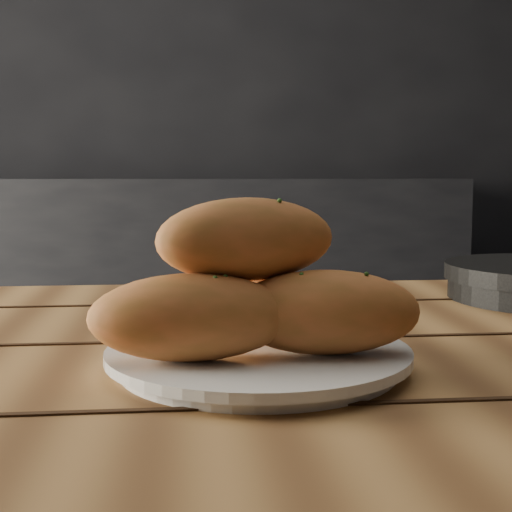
# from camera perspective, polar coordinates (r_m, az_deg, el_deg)

# --- Properties ---
(back_wall) EXTENTS (4.00, 0.04, 2.70)m
(back_wall) POSITION_cam_1_polar(r_m,az_deg,el_deg) (3.21, -12.01, 14.14)
(back_wall) COLOR black
(back_wall) RESTS_ON ground
(counter) EXTENTS (2.80, 0.60, 0.90)m
(counter) POSITION_cam_1_polar(r_m,az_deg,el_deg) (2.91, -12.23, -2.84)
(counter) COLOR black
(counter) RESTS_ON ground
(table) EXTENTS (1.58, 0.94, 0.75)m
(table) POSITION_cam_1_polar(r_m,az_deg,el_deg) (0.66, 18.01, -15.66)
(table) COLOR olive
(table) RESTS_ON ground
(plate) EXTENTS (0.24, 0.24, 0.02)m
(plate) POSITION_cam_1_polar(r_m,az_deg,el_deg) (0.58, 0.20, -8.15)
(plate) COLOR white
(plate) RESTS_ON table
(bread_rolls) EXTENTS (0.26, 0.21, 0.12)m
(bread_rolls) POSITION_cam_1_polar(r_m,az_deg,el_deg) (0.56, -0.30, -2.83)
(bread_rolls) COLOR #C26536
(bread_rolls) RESTS_ON plate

